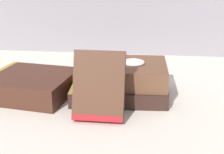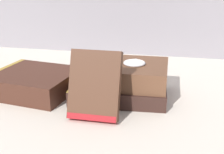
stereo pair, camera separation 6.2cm
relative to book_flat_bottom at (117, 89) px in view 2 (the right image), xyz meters
name	(u,v)px [view 2 (the right image)]	position (x,y,z in m)	size (l,w,h in m)	color
ground_plane	(110,98)	(-0.01, -0.02, -0.02)	(3.00, 3.00, 0.00)	beige
book_flat_bottom	(117,89)	(0.00, 0.00, 0.00)	(0.23, 0.18, 0.04)	#331E19
book_flat_top	(121,73)	(0.01, 0.00, 0.04)	(0.21, 0.16, 0.05)	brown
book_side_left	(33,82)	(-0.21, -0.02, 0.01)	(0.21, 0.20, 0.05)	#422319
book_leaning_front	(95,88)	(-0.02, -0.12, 0.05)	(0.10, 0.07, 0.14)	#4C2D1E
pocket_watch	(134,63)	(0.04, 0.00, 0.07)	(0.05, 0.05, 0.01)	white
reading_glasses	(97,75)	(-0.09, 0.13, -0.02)	(0.12, 0.06, 0.00)	black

